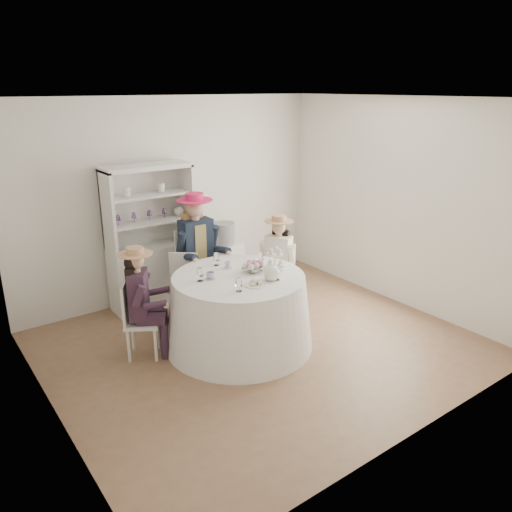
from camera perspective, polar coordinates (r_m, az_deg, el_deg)
ground at (r=5.80m, az=0.59°, el=-10.13°), size 4.50×4.50×0.00m
ceiling at (r=5.07m, az=0.70°, el=17.62°), size 4.50×4.50×0.00m
wall_back at (r=6.93m, az=-9.40°, el=6.46°), size 4.50×0.00×4.50m
wall_front at (r=3.95m, az=18.37°, el=-3.82°), size 4.50×0.00×4.50m
wall_left at (r=4.38m, az=-23.63°, el=-2.27°), size 0.00×4.50×4.50m
wall_right at (r=6.83m, az=16.00°, el=5.79°), size 0.00×4.50×4.50m
tea_table at (r=5.63m, az=-1.95°, el=-6.30°), size 1.66×1.66×0.84m
hutch at (r=6.71m, az=-11.79°, el=-0.14°), size 1.29×0.86×1.89m
side_table at (r=7.31m, az=-3.60°, el=-1.03°), size 0.52×0.52×0.65m
hatbox at (r=7.16m, az=-3.68°, el=2.60°), size 0.37×0.37×0.31m
guest_left at (r=5.42m, az=-13.03°, el=-4.51°), size 0.53×0.50×1.25m
guest_mid at (r=6.34m, az=-6.72°, el=1.08°), size 0.56×0.59×1.57m
guest_right at (r=6.39m, az=2.49°, el=-0.22°), size 0.54×0.49×1.28m
spare_chair at (r=6.34m, az=-7.98°, el=-2.89°), size 0.52×0.52×0.90m
teacup_a at (r=5.38m, az=-5.22°, el=-2.29°), size 0.12×0.12×0.07m
teacup_b at (r=5.69m, az=-3.26°, el=-1.08°), size 0.09×0.09×0.07m
teacup_c at (r=5.69m, az=-0.46°, el=-1.03°), size 0.09×0.09×0.07m
flower_bowl at (r=5.57m, az=-0.29°, el=-1.54°), size 0.27×0.27×0.05m
flower_arrangement at (r=5.54m, az=-0.36°, el=-1.03°), size 0.18×0.18×0.07m
table_teapot at (r=5.32m, az=1.81°, el=-1.93°), size 0.25×0.18×0.19m
sandwich_plate at (r=5.21m, az=-0.03°, el=-3.20°), size 0.24×0.24×0.05m
cupcake_stand at (r=5.65m, az=2.18°, el=-0.59°), size 0.25×0.25×0.24m
stemware_set at (r=5.43m, az=-2.01°, el=-1.55°), size 0.90×0.87×0.15m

